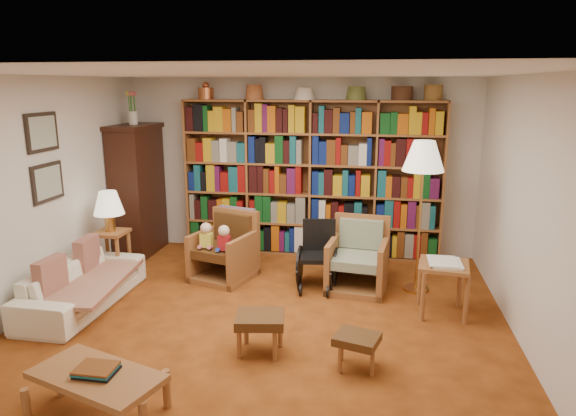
% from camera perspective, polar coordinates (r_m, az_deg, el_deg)
% --- Properties ---
extents(floor, '(5.00, 5.00, 0.00)m').
position_cam_1_polar(floor, '(5.43, -2.86, -12.71)').
color(floor, '#934716').
rests_on(floor, ground).
extents(ceiling, '(5.00, 5.00, 0.00)m').
position_cam_1_polar(ceiling, '(4.87, -3.22, 14.71)').
color(ceiling, white).
rests_on(ceiling, wall_back).
extents(wall_back, '(5.00, 0.00, 5.00)m').
position_cam_1_polar(wall_back, '(7.42, 1.19, 4.63)').
color(wall_back, silver).
rests_on(wall_back, floor).
extents(wall_front, '(5.00, 0.00, 5.00)m').
position_cam_1_polar(wall_front, '(2.74, -14.70, -11.69)').
color(wall_front, silver).
rests_on(wall_front, floor).
extents(wall_left, '(0.00, 5.00, 5.00)m').
position_cam_1_polar(wall_left, '(6.05, -26.81, 1.13)').
color(wall_left, silver).
rests_on(wall_left, floor).
extents(wall_right, '(0.00, 5.00, 5.00)m').
position_cam_1_polar(wall_right, '(5.09, 25.62, -0.86)').
color(wall_right, silver).
rests_on(wall_right, floor).
extents(bookshelf, '(3.60, 0.30, 2.42)m').
position_cam_1_polar(bookshelf, '(7.24, 2.55, 3.75)').
color(bookshelf, brown).
rests_on(bookshelf, floor).
extents(curio_cabinet, '(0.50, 0.95, 2.40)m').
position_cam_1_polar(curio_cabinet, '(7.66, -16.34, 2.12)').
color(curio_cabinet, '#351A0E').
rests_on(curio_cabinet, floor).
extents(framed_pictures, '(0.03, 0.52, 0.97)m').
position_cam_1_polar(framed_pictures, '(6.22, -25.40, 5.09)').
color(framed_pictures, black).
rests_on(framed_pictures, wall_left).
extents(sofa, '(1.71, 0.69, 0.50)m').
position_cam_1_polar(sofa, '(6.16, -21.84, -7.93)').
color(sofa, white).
rests_on(sofa, floor).
extents(sofa_throw, '(0.91, 1.51, 0.04)m').
position_cam_1_polar(sofa_throw, '(6.11, -21.48, -7.52)').
color(sofa_throw, beige).
rests_on(sofa_throw, sofa).
extents(cushion_left, '(0.16, 0.41, 0.41)m').
position_cam_1_polar(cushion_left, '(6.44, -21.39, -5.05)').
color(cushion_left, maroon).
rests_on(cushion_left, sofa).
extents(cushion_right, '(0.15, 0.40, 0.39)m').
position_cam_1_polar(cushion_right, '(5.88, -24.86, -7.11)').
color(cushion_right, maroon).
rests_on(cushion_right, sofa).
extents(side_table_lamp, '(0.39, 0.39, 0.61)m').
position_cam_1_polar(side_table_lamp, '(6.85, -18.98, -3.84)').
color(side_table_lamp, brown).
rests_on(side_table_lamp, floor).
extents(table_lamp, '(0.37, 0.37, 0.51)m').
position_cam_1_polar(table_lamp, '(6.72, -19.32, 0.39)').
color(table_lamp, '#BE873D').
rests_on(table_lamp, side_table_lamp).
extents(armchair_leather, '(0.87, 0.88, 0.86)m').
position_cam_1_polar(armchair_leather, '(6.59, -6.99, -4.64)').
color(armchair_leather, brown).
rests_on(armchair_leather, floor).
extents(armchair_sage, '(0.76, 0.79, 0.85)m').
position_cam_1_polar(armchair_sage, '(6.29, 7.75, -5.85)').
color(armchair_sage, brown).
rests_on(armchair_sage, floor).
extents(wheelchair, '(0.47, 0.65, 0.82)m').
position_cam_1_polar(wheelchair, '(6.23, 3.32, -5.46)').
color(wheelchair, black).
rests_on(wheelchair, floor).
extents(floor_lamp, '(0.47, 0.47, 1.79)m').
position_cam_1_polar(floor_lamp, '(6.02, 14.80, 4.92)').
color(floor_lamp, '#BE873D').
rests_on(floor_lamp, floor).
extents(side_table_papers, '(0.57, 0.57, 0.60)m').
position_cam_1_polar(side_table_papers, '(5.70, 16.88, -6.81)').
color(side_table_papers, brown).
rests_on(side_table_papers, floor).
extents(footstool_a, '(0.49, 0.44, 0.37)m').
position_cam_1_polar(footstool_a, '(4.78, -3.14, -12.50)').
color(footstool_a, '#523216').
rests_on(footstool_a, floor).
extents(footstool_b, '(0.43, 0.40, 0.31)m').
position_cam_1_polar(footstool_b, '(4.59, 7.67, -14.46)').
color(footstool_b, '#523216').
rests_on(footstool_b, floor).
extents(coffee_table, '(1.08, 0.77, 0.41)m').
position_cam_1_polar(coffee_table, '(4.17, -20.47, -17.36)').
color(coffee_table, brown).
rests_on(coffee_table, floor).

